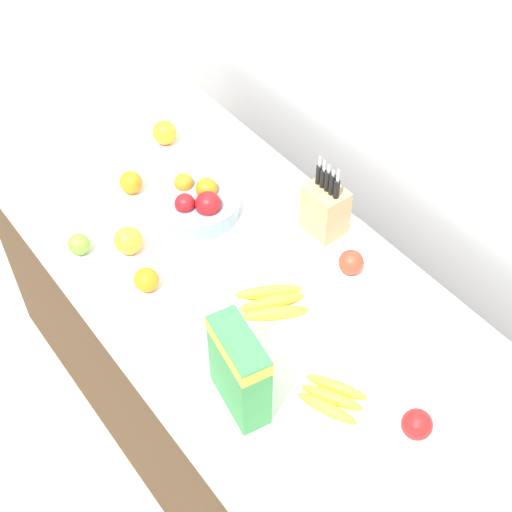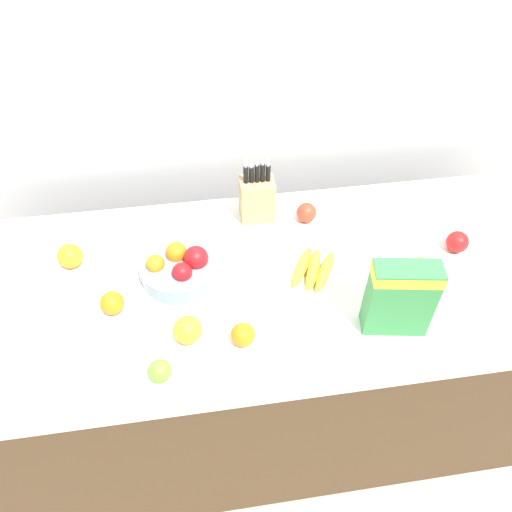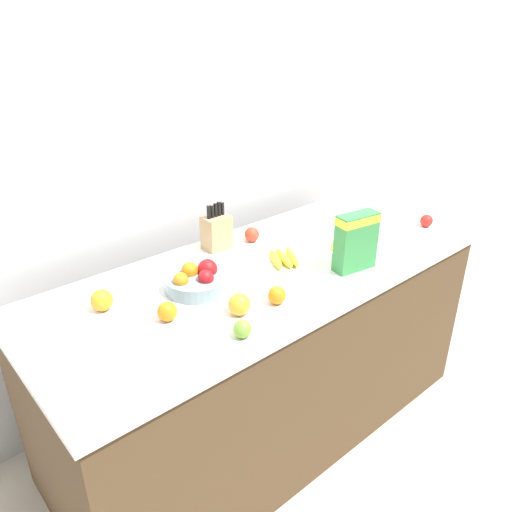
% 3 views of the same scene
% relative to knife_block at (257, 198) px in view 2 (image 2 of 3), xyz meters
% --- Properties ---
extents(ground_plane, '(14.00, 14.00, 0.00)m').
position_rel_knife_block_xyz_m(ground_plane, '(0.03, -0.31, -0.99)').
color(ground_plane, '#B2A899').
extents(wall_back, '(9.00, 0.06, 2.60)m').
position_rel_knife_block_xyz_m(wall_back, '(0.03, 0.34, 0.31)').
color(wall_back, silver).
rests_on(wall_back, ground_plane).
extents(counter, '(2.11, 0.87, 0.90)m').
position_rel_knife_block_xyz_m(counter, '(0.03, -0.31, -0.54)').
color(counter, '#4C3823').
rests_on(counter, ground_plane).
extents(knife_block, '(0.12, 0.10, 0.27)m').
position_rel_knife_block_xyz_m(knife_block, '(0.00, 0.00, 0.00)').
color(knife_block, tan).
rests_on(knife_block, counter).
extents(cereal_box, '(0.20, 0.11, 0.26)m').
position_rel_knife_block_xyz_m(cereal_box, '(0.33, -0.56, 0.05)').
color(cereal_box, '#338442').
rests_on(cereal_box, counter).
extents(fruit_bowl, '(0.26, 0.26, 0.12)m').
position_rel_knife_block_xyz_m(fruit_bowl, '(-0.30, -0.26, -0.05)').
color(fruit_bowl, gray).
rests_on(fruit_bowl, counter).
extents(banana_bunch_left, '(0.20, 0.22, 0.04)m').
position_rel_knife_block_xyz_m(banana_bunch_left, '(0.14, -0.32, -0.07)').
color(banana_bunch_left, yellow).
rests_on(banana_bunch_left, counter).
extents(banana_bunch_right, '(0.19, 0.16, 0.03)m').
position_rel_knife_block_xyz_m(banana_bunch_right, '(0.47, -0.38, -0.07)').
color(banana_bunch_right, yellow).
rests_on(banana_bunch_right, counter).
extents(apple_front, '(0.07, 0.07, 0.07)m').
position_rel_knife_block_xyz_m(apple_front, '(0.18, -0.05, -0.05)').
color(apple_front, red).
rests_on(apple_front, counter).
extents(apple_leftmost, '(0.08, 0.08, 0.08)m').
position_rel_knife_block_xyz_m(apple_leftmost, '(0.66, -0.28, -0.05)').
color(apple_leftmost, red).
rests_on(apple_leftmost, counter).
extents(apple_near_bananas, '(0.07, 0.07, 0.07)m').
position_rel_knife_block_xyz_m(apple_near_bananas, '(-0.37, -0.64, -0.05)').
color(apple_near_bananas, '#6B9E33').
rests_on(apple_near_bananas, counter).
extents(orange_mid_left, '(0.08, 0.08, 0.08)m').
position_rel_knife_block_xyz_m(orange_mid_left, '(-0.66, -0.16, -0.05)').
color(orange_mid_left, orange).
rests_on(orange_mid_left, counter).
extents(orange_front_left, '(0.08, 0.08, 0.08)m').
position_rel_knife_block_xyz_m(orange_front_left, '(-0.51, -0.38, -0.05)').
color(orange_front_left, orange).
rests_on(orange_front_left, counter).
extents(orange_near_bowl, '(0.07, 0.07, 0.07)m').
position_rel_knife_block_xyz_m(orange_near_bowl, '(-0.13, -0.56, -0.05)').
color(orange_near_bowl, orange).
rests_on(orange_near_bowl, counter).
extents(orange_front_right, '(0.09, 0.09, 0.09)m').
position_rel_knife_block_xyz_m(orange_front_right, '(-0.28, -0.52, -0.04)').
color(orange_front_right, orange).
rests_on(orange_front_right, counter).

